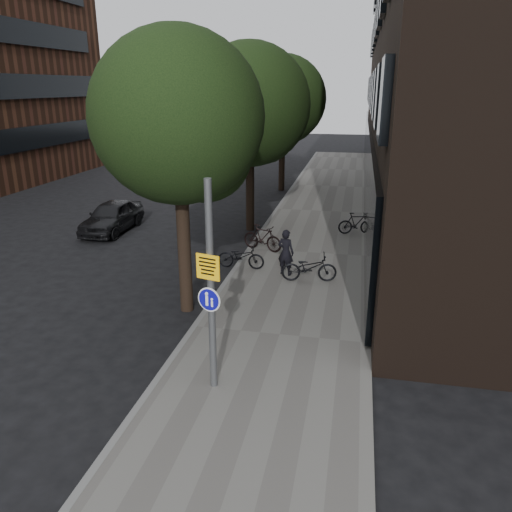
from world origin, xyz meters
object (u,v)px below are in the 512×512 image
(signpost, at_px, (211,288))
(parked_bike_facade_near, at_px, (309,267))
(parked_car_near, at_px, (112,216))
(pedestrian, at_px, (286,252))

(signpost, xyz_separation_m, parked_bike_facade_near, (1.34, 6.27, -1.74))
(signpost, distance_m, parked_car_near, 13.31)
(parked_car_near, bearing_deg, parked_bike_facade_near, -26.39)
(pedestrian, relative_size, parked_bike_facade_near, 0.88)
(parked_car_near, bearing_deg, pedestrian, -26.27)
(parked_bike_facade_near, bearing_deg, signpost, 158.57)
(signpost, distance_m, pedestrian, 6.87)
(signpost, xyz_separation_m, parked_car_near, (-7.70, 10.73, -1.65))
(signpost, height_order, parked_car_near, signpost)
(signpost, relative_size, parked_car_near, 1.11)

